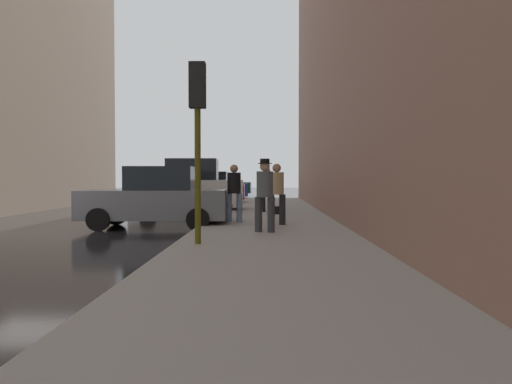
{
  "coord_description": "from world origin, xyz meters",
  "views": [
    {
      "loc": [
        5.85,
        -12.51,
        1.47
      ],
      "look_at": [
        5.51,
        5.08,
        0.96
      ],
      "focal_mm": 35.0,
      "sensor_mm": 36.0,
      "label": 1
    }
  ],
  "objects_px": {
    "parked_red_hatchback": "(207,189)",
    "traffic_light": "(198,113)",
    "parked_blue_sedan": "(216,187)",
    "parked_dark_green_sedan": "(224,186)",
    "fire_hydrant": "(227,204)",
    "pedestrian_with_beanie": "(265,191)",
    "duffel_bag": "(277,210)",
    "parked_white_van": "(189,188)",
    "pedestrian_in_tan_coat": "(277,191)",
    "parked_gray_coupe": "(156,199)",
    "pedestrian_in_red_jacket": "(267,187)",
    "pedestrian_in_jeans": "(234,190)"
  },
  "relations": [
    {
      "from": "parked_dark_green_sedan",
      "to": "traffic_light",
      "type": "height_order",
      "value": "traffic_light"
    },
    {
      "from": "parked_blue_sedan",
      "to": "pedestrian_in_tan_coat",
      "type": "xyz_separation_m",
      "value": [
        3.52,
        -18.44,
        0.26
      ]
    },
    {
      "from": "parked_blue_sedan",
      "to": "pedestrian_in_tan_coat",
      "type": "relative_size",
      "value": 2.49
    },
    {
      "from": "pedestrian_in_tan_coat",
      "to": "pedestrian_in_red_jacket",
      "type": "bearing_deg",
      "value": 92.74
    },
    {
      "from": "fire_hydrant",
      "to": "pedestrian_in_jeans",
      "type": "xyz_separation_m",
      "value": [
        0.46,
        -3.18,
        0.61
      ]
    },
    {
      "from": "pedestrian_in_red_jacket",
      "to": "parked_white_van",
      "type": "bearing_deg",
      "value": 153.85
    },
    {
      "from": "pedestrian_in_jeans",
      "to": "pedestrian_with_beanie",
      "type": "distance_m",
      "value": 2.96
    },
    {
      "from": "parked_dark_green_sedan",
      "to": "fire_hydrant",
      "type": "height_order",
      "value": "parked_dark_green_sedan"
    },
    {
      "from": "parked_gray_coupe",
      "to": "pedestrian_with_beanie",
      "type": "distance_m",
      "value": 4.03
    },
    {
      "from": "duffel_bag",
      "to": "parked_white_van",
      "type": "bearing_deg",
      "value": 143.16
    },
    {
      "from": "pedestrian_in_tan_coat",
      "to": "pedestrian_with_beanie",
      "type": "bearing_deg",
      "value": -99.75
    },
    {
      "from": "parked_blue_sedan",
      "to": "traffic_light",
      "type": "height_order",
      "value": "traffic_light"
    },
    {
      "from": "parked_gray_coupe",
      "to": "pedestrian_in_jeans",
      "type": "distance_m",
      "value": 2.31
    },
    {
      "from": "parked_dark_green_sedan",
      "to": "fire_hydrant",
      "type": "distance_m",
      "value": 20.79
    },
    {
      "from": "parked_blue_sedan",
      "to": "parked_dark_green_sedan",
      "type": "distance_m",
      "value": 6.33
    },
    {
      "from": "parked_white_van",
      "to": "parked_red_hatchback",
      "type": "relative_size",
      "value": 1.1
    },
    {
      "from": "parked_dark_green_sedan",
      "to": "fire_hydrant",
      "type": "relative_size",
      "value": 6.0
    },
    {
      "from": "traffic_light",
      "to": "pedestrian_in_jeans",
      "type": "distance_m",
      "value": 5.25
    },
    {
      "from": "parked_white_van",
      "to": "pedestrian_in_tan_coat",
      "type": "bearing_deg",
      "value": -62.67
    },
    {
      "from": "parked_white_van",
      "to": "fire_hydrant",
      "type": "xyz_separation_m",
      "value": [
        1.8,
        -2.74,
        -0.54
      ]
    },
    {
      "from": "parked_white_van",
      "to": "parked_blue_sedan",
      "type": "relative_size",
      "value": 1.09
    },
    {
      "from": "parked_white_van",
      "to": "pedestrian_in_jeans",
      "type": "distance_m",
      "value": 6.34
    },
    {
      "from": "parked_red_hatchback",
      "to": "traffic_light",
      "type": "height_order",
      "value": "traffic_light"
    },
    {
      "from": "fire_hydrant",
      "to": "traffic_light",
      "type": "distance_m",
      "value": 8.45
    },
    {
      "from": "parked_gray_coupe",
      "to": "parked_blue_sedan",
      "type": "xyz_separation_m",
      "value": [
        -0.0,
        17.91,
        0.0
      ]
    },
    {
      "from": "parked_dark_green_sedan",
      "to": "pedestrian_in_red_jacket",
      "type": "height_order",
      "value": "pedestrian_in_red_jacket"
    },
    {
      "from": "fire_hydrant",
      "to": "pedestrian_in_tan_coat",
      "type": "xyz_separation_m",
      "value": [
        1.71,
        -4.07,
        0.61
      ]
    },
    {
      "from": "parked_gray_coupe",
      "to": "pedestrian_in_tan_coat",
      "type": "bearing_deg",
      "value": -8.54
    },
    {
      "from": "parked_dark_green_sedan",
      "to": "fire_hydrant",
      "type": "bearing_deg",
      "value": -85.02
    },
    {
      "from": "parked_blue_sedan",
      "to": "parked_dark_green_sedan",
      "type": "xyz_separation_m",
      "value": [
        0.0,
        6.33,
        0.0
      ]
    },
    {
      "from": "parked_gray_coupe",
      "to": "parked_white_van",
      "type": "distance_m",
      "value": 6.28
    },
    {
      "from": "duffel_bag",
      "to": "fire_hydrant",
      "type": "bearing_deg",
      "value": -179.55
    },
    {
      "from": "parked_gray_coupe",
      "to": "parked_white_van",
      "type": "bearing_deg",
      "value": 90.0
    },
    {
      "from": "parked_white_van",
      "to": "traffic_light",
      "type": "distance_m",
      "value": 11.17
    },
    {
      "from": "parked_white_van",
      "to": "parked_blue_sedan",
      "type": "height_order",
      "value": "parked_white_van"
    },
    {
      "from": "pedestrian_with_beanie",
      "to": "pedestrian_in_red_jacket",
      "type": "height_order",
      "value": "pedestrian_with_beanie"
    },
    {
      "from": "parked_gray_coupe",
      "to": "traffic_light",
      "type": "height_order",
      "value": "traffic_light"
    },
    {
      "from": "fire_hydrant",
      "to": "pedestrian_with_beanie",
      "type": "bearing_deg",
      "value": -77.01
    },
    {
      "from": "traffic_light",
      "to": "pedestrian_with_beanie",
      "type": "relative_size",
      "value": 2.03
    },
    {
      "from": "fire_hydrant",
      "to": "pedestrian_in_red_jacket",
      "type": "bearing_deg",
      "value": 37.74
    },
    {
      "from": "fire_hydrant",
      "to": "pedestrian_in_jeans",
      "type": "distance_m",
      "value": 3.27
    },
    {
      "from": "parked_dark_green_sedan",
      "to": "traffic_light",
      "type": "distance_m",
      "value": 28.97
    },
    {
      "from": "fire_hydrant",
      "to": "pedestrian_in_red_jacket",
      "type": "relative_size",
      "value": 0.41
    },
    {
      "from": "fire_hydrant",
      "to": "parked_red_hatchback",
      "type": "bearing_deg",
      "value": 101.35
    },
    {
      "from": "pedestrian_with_beanie",
      "to": "duffel_bag",
      "type": "xyz_separation_m",
      "value": [
        0.45,
        6.0,
        -0.85
      ]
    },
    {
      "from": "pedestrian_in_red_jacket",
      "to": "duffel_bag",
      "type": "bearing_deg",
      "value": -71.82
    },
    {
      "from": "pedestrian_with_beanie",
      "to": "pedestrian_in_red_jacket",
      "type": "bearing_deg",
      "value": 89.34
    },
    {
      "from": "fire_hydrant",
      "to": "pedestrian_in_tan_coat",
      "type": "relative_size",
      "value": 0.41
    },
    {
      "from": "parked_red_hatchback",
      "to": "pedestrian_with_beanie",
      "type": "bearing_deg",
      "value": -77.99
    },
    {
      "from": "pedestrian_in_red_jacket",
      "to": "fire_hydrant",
      "type": "bearing_deg",
      "value": -142.26
    }
  ]
}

